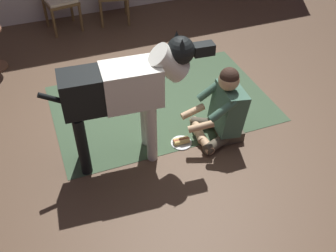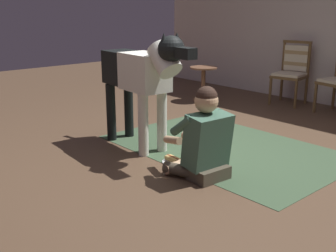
% 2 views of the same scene
% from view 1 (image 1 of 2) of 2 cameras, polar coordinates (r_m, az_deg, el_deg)
% --- Properties ---
extents(ground_plane, '(14.29, 14.29, 0.00)m').
position_cam_1_polar(ground_plane, '(4.38, 0.39, 0.27)').
color(ground_plane, brown).
extents(area_rug, '(2.53, 1.66, 0.01)m').
position_cam_1_polar(area_rug, '(4.68, -0.96, 3.37)').
color(area_rug, '#3D5439').
rests_on(area_rug, ground).
extents(person_sitting_on_floor, '(0.65, 0.58, 0.85)m').
position_cam_1_polar(person_sitting_on_floor, '(4.05, 8.08, 2.30)').
color(person_sitting_on_floor, '#4D4536').
rests_on(person_sitting_on_floor, ground).
extents(large_dog, '(1.58, 0.40, 1.27)m').
position_cam_1_polar(large_dog, '(3.53, -6.30, 5.39)').
color(large_dog, silver).
rests_on(large_dog, ground).
extents(hot_dog_on_plate, '(0.22, 0.22, 0.06)m').
position_cam_1_polar(hot_dog_on_plate, '(4.13, 1.96, -2.27)').
color(hot_dog_on_plate, silver).
rests_on(hot_dog_on_plate, ground).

